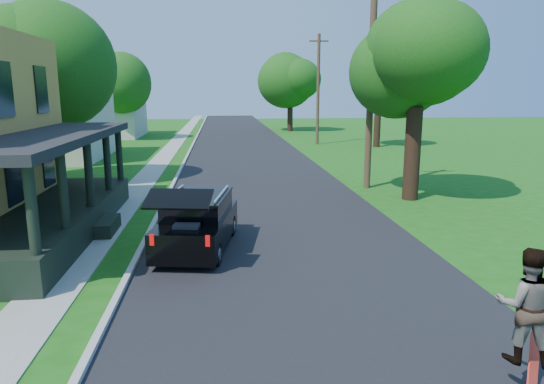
{
  "coord_description": "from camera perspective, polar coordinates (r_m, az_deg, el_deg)",
  "views": [
    {
      "loc": [
        -1.8,
        -9.03,
        4.35
      ],
      "look_at": [
        -0.51,
        3.0,
        1.83
      ],
      "focal_mm": 32.0,
      "sensor_mm": 36.0,
      "label": 1
    }
  ],
  "objects": [
    {
      "name": "ground",
      "position": [
        10.18,
        4.8,
        -13.55
      ],
      "size": [
        140.0,
        140.0,
        0.0
      ],
      "primitive_type": "plane",
      "color": "#175811",
      "rests_on": "ground"
    },
    {
      "name": "street",
      "position": [
        29.41,
        -2.53,
        3.26
      ],
      "size": [
        8.0,
        120.0,
        0.02
      ],
      "primitive_type": "cube",
      "color": "black",
      "rests_on": "ground"
    },
    {
      "name": "curb",
      "position": [
        29.44,
        -10.43,
        3.09
      ],
      "size": [
        0.15,
        120.0,
        0.12
      ],
      "primitive_type": "cube",
      "color": "#ACACA7",
      "rests_on": "ground"
    },
    {
      "name": "sidewalk",
      "position": [
        29.6,
        -13.43,
        3.0
      ],
      "size": [
        1.3,
        120.0,
        0.03
      ],
      "primitive_type": "cube",
      "color": "gray",
      "rests_on": "ground"
    },
    {
      "name": "neighbor_house_mid",
      "position": [
        35.04,
        -26.06,
        10.35
      ],
      "size": [
        12.78,
        12.78,
        8.3
      ],
      "color": "beige",
      "rests_on": "ground"
    },
    {
      "name": "neighbor_house_far",
      "position": [
        50.41,
        -19.9,
        10.91
      ],
      "size": [
        12.78,
        12.78,
        8.3
      ],
      "color": "beige",
      "rests_on": "ground"
    },
    {
      "name": "black_suv",
      "position": [
        13.67,
        -8.75,
        -3.49
      ],
      "size": [
        2.33,
        4.59,
        2.04
      ],
      "rotation": [
        0.0,
        0.0,
        -0.17
      ],
      "color": "black",
      "rests_on": "ground"
    },
    {
      "name": "skateboarder",
      "position": [
        7.99,
        27.67,
        -11.7
      ],
      "size": [
        1.01,
        0.9,
        1.72
      ],
      "rotation": [
        0.0,
        0.0,
        2.79
      ],
      "color": "black",
      "rests_on": "ground"
    },
    {
      "name": "skateboard",
      "position": [
        8.58,
        28.42,
        -17.13
      ],
      "size": [
        0.46,
        0.48,
        0.72
      ],
      "rotation": [
        0.0,
        0.0,
        0.22
      ],
      "color": "red",
      "rests_on": "ground"
    },
    {
      "name": "tree_left_mid",
      "position": [
        24.86,
        -25.57,
        13.08
      ],
      "size": [
        6.65,
        6.43,
        8.52
      ],
      "rotation": [
        0.0,
        0.0,
        0.18
      ],
      "color": "black",
      "rests_on": "ground"
    },
    {
      "name": "tree_left_far",
      "position": [
        47.26,
        -17.81,
        12.5
      ],
      "size": [
        5.14,
        4.95,
        8.12
      ],
      "rotation": [
        0.0,
        0.0,
        0.0
      ],
      "color": "black",
      "rests_on": "ground"
    },
    {
      "name": "tree_right_near",
      "position": [
        20.33,
        16.7,
        15.26
      ],
      "size": [
        6.28,
        6.65,
        8.45
      ],
      "rotation": [
        0.0,
        0.0,
        -0.42
      ],
      "color": "black",
      "rests_on": "ground"
    },
    {
      "name": "tree_right_mid",
      "position": [
        39.49,
        12.44,
        12.89
      ],
      "size": [
        5.14,
        5.13,
        7.85
      ],
      "rotation": [
        0.0,
        0.0,
        -0.11
      ],
      "color": "black",
      "rests_on": "ground"
    },
    {
      "name": "tree_right_far",
      "position": [
        54.28,
        2.13,
        13.14
      ],
      "size": [
        7.52,
        7.68,
        8.97
      ],
      "rotation": [
        0.0,
        0.0,
        -0.33
      ],
      "color": "black",
      "rests_on": "ground"
    },
    {
      "name": "utility_pole_near",
      "position": [
        22.28,
        11.59,
        13.31
      ],
      "size": [
        1.83,
        0.31,
        9.75
      ],
      "rotation": [
        0.0,
        0.0,
        0.04
      ],
      "color": "#513C25",
      "rests_on": "ground"
    },
    {
      "name": "utility_pole_far",
      "position": [
        40.72,
        5.45,
        12.04
      ],
      "size": [
        1.53,
        0.26,
        8.87
      ],
      "rotation": [
        0.0,
        0.0,
        -0.04
      ],
      "color": "#513C25",
      "rests_on": "ground"
    }
  ]
}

